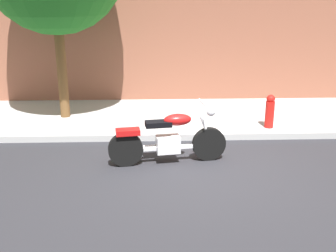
# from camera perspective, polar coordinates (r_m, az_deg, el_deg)

# --- Properties ---
(ground_plane) EXTENTS (60.00, 60.00, 0.00)m
(ground_plane) POSITION_cam_1_polar(r_m,az_deg,el_deg) (7.75, 3.87, -5.72)
(ground_plane) COLOR #28282D
(sidewalk) EXTENTS (23.38, 3.06, 0.14)m
(sidewalk) POSITION_cam_1_polar(r_m,az_deg,el_deg) (10.50, 2.26, 1.23)
(sidewalk) COLOR #AEAEAE
(sidewalk) RESTS_ON ground
(motorcycle) EXTENTS (2.24, 0.70, 1.14)m
(motorcycle) POSITION_cam_1_polar(r_m,az_deg,el_deg) (7.79, -0.02, -1.88)
(motorcycle) COLOR black
(motorcycle) RESTS_ON ground
(fire_hydrant) EXTENTS (0.20, 0.20, 0.91)m
(fire_hydrant) POSITION_cam_1_polar(r_m,az_deg,el_deg) (9.68, 13.75, 1.61)
(fire_hydrant) COLOR red
(fire_hydrant) RESTS_ON ground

